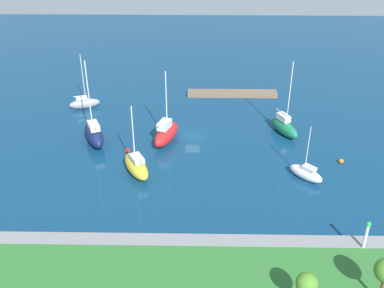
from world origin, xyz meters
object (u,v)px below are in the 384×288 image
Objects in this scene: sailboat_gray_mid_basin at (84,103)px; mooring_buoy_red at (127,151)px; park_tree_midwest at (307,284)px; sailboat_red_by_breakwater at (166,133)px; sailboat_yellow_east_end at (136,166)px; mooring_buoy_orange at (341,161)px; sailboat_white_outer_mooring at (306,173)px; pier_dock at (232,93)px; sailboat_green_inner_mooring at (284,127)px; harbor_beacon at (367,233)px; sailboat_navy_along_channel at (94,134)px.

mooring_buoy_red is (-10.43, 16.32, -0.66)m from sailboat_gray_mid_basin.
park_tree_midwest is 0.37× the size of sailboat_red_by_breakwater.
mooring_buoy_orange is (-31.19, -3.54, -1.06)m from sailboat_yellow_east_end.
sailboat_white_outer_mooring is (-24.84, 0.85, -0.42)m from sailboat_yellow_east_end.
sailboat_red_by_breakwater is 14.81× the size of mooring_buoy_red.
pier_dock is 1.65× the size of sailboat_yellow_east_end.
sailboat_red_by_breakwater reaches higher than sailboat_yellow_east_end.
sailboat_green_inner_mooring is (-23.79, -12.78, -0.02)m from sailboat_yellow_east_end.
sailboat_yellow_east_end is at bearing 179.56° from sailboat_red_by_breakwater.
pier_dock is 29.61m from mooring_buoy_orange.
park_tree_midwest is (8.67, 8.91, 1.37)m from harbor_beacon.
sailboat_yellow_east_end reaches higher than sailboat_white_outer_mooring.
sailboat_gray_mid_basin reaches higher than harbor_beacon.
sailboat_white_outer_mooring is 10.20× the size of mooring_buoy_red.
mooring_buoy_orange is (-6.35, -4.39, -0.64)m from sailboat_white_outer_mooring.
sailboat_gray_mid_basin is at bearing -23.16° from mooring_buoy_orange.
sailboat_yellow_east_end is at bearing 6.47° from mooring_buoy_orange.
sailboat_yellow_east_end is at bearing -162.66° from sailboat_navy_along_channel.
sailboat_green_inner_mooring reaches higher than sailboat_yellow_east_end.
pier_dock is 31.14m from sailboat_navy_along_channel.
sailboat_navy_along_channel is at bearing -89.87° from sailboat_gray_mid_basin.
park_tree_midwest is at bearing 93.90° from pier_dock.
sailboat_yellow_east_end is 24.86m from sailboat_white_outer_mooring.
pier_dock is 32.96m from sailboat_yellow_east_end.
harbor_beacon is 16.33m from sailboat_white_outer_mooring.
sailboat_green_inner_mooring is (-7.93, 16.09, 1.02)m from pier_dock.
sailboat_green_inner_mooring is at bearing -40.38° from sailboat_white_outer_mooring.
sailboat_gray_mid_basin is (4.59, -13.29, -0.62)m from sailboat_navy_along_channel.
harbor_beacon is at bearing 147.36° from sailboat_white_outer_mooring.
mooring_buoy_orange is 0.87× the size of mooring_buoy_red.
harbor_beacon is at bearing -115.75° from sailboat_red_by_breakwater.
sailboat_white_outer_mooring is 0.69× the size of sailboat_red_by_breakwater.
sailboat_gray_mid_basin is (12.67, -22.30, -0.35)m from sailboat_yellow_east_end.
sailboat_yellow_east_end is 6.47m from mooring_buoy_red.
sailboat_white_outer_mooring reaches higher than harbor_beacon.
sailboat_white_outer_mooring is at bearing 34.63° from mooring_buoy_orange.
sailboat_green_inner_mooring is 20.27m from sailboat_red_by_breakwater.
sailboat_red_by_breakwater is at bearing -111.98° from sailboat_navy_along_channel.
sailboat_white_outer_mooring is at bearing -77.85° from harbor_beacon.
harbor_beacon is 5.13× the size of mooring_buoy_orange.
sailboat_green_inner_mooring is 26.93m from mooring_buoy_red.
sailboat_red_by_breakwater is (-11.87, -0.53, -0.02)m from sailboat_navy_along_channel.
sailboat_red_by_breakwater is at bearing -107.02° from sailboat_green_inner_mooring.
mooring_buoy_red is at bearing -36.56° from harbor_beacon.
harbor_beacon is 35.86m from sailboat_red_by_breakwater.
sailboat_navy_along_channel is 17.00× the size of mooring_buoy_red.
pier_dock is 54.71m from park_tree_midwest.
sailboat_navy_along_channel is 32.10m from sailboat_green_inner_mooring.
pier_dock is 21.65× the size of mooring_buoy_red.
sailboat_navy_along_channel is 6.70m from mooring_buoy_red.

